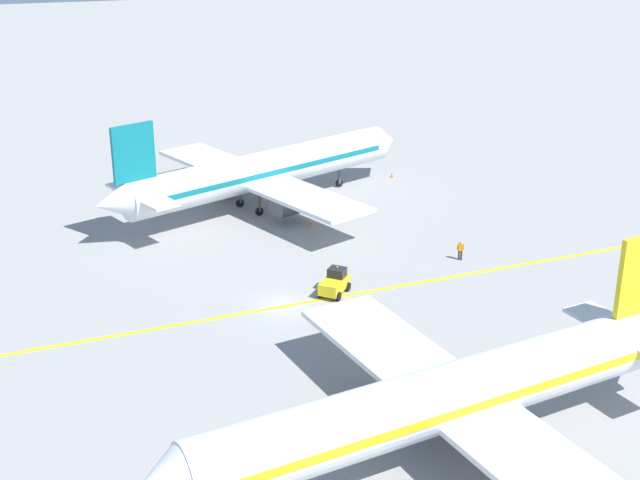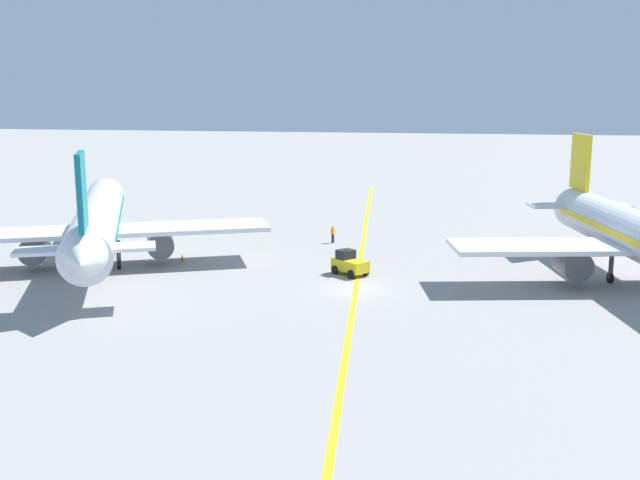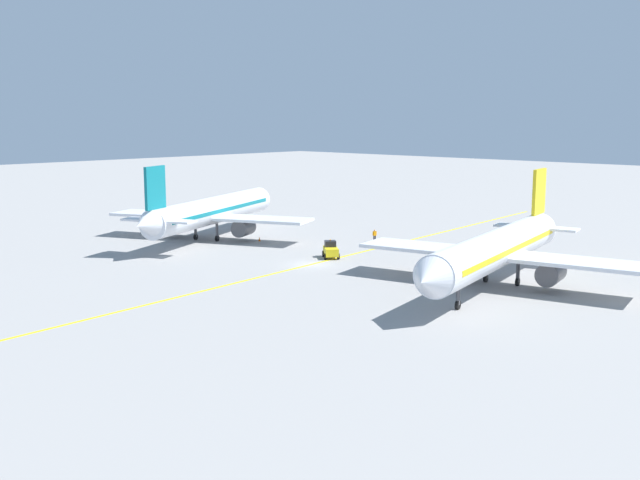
{
  "view_description": "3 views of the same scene",
  "coord_description": "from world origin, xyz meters",
  "px_view_note": "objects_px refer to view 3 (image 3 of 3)",
  "views": [
    {
      "loc": [
        -58.5,
        14.7,
        29.37
      ],
      "look_at": [
        0.37,
        -2.98,
        4.9
      ],
      "focal_mm": 50.0,
      "sensor_mm": 36.0,
      "label": 1
    },
    {
      "loc": [
        -6.94,
        53.09,
        14.57
      ],
      "look_at": [
        3.39,
        -3.89,
        2.84
      ],
      "focal_mm": 42.0,
      "sensor_mm": 36.0,
      "label": 2
    },
    {
      "loc": [
        -56.69,
        58.8,
        16.18
      ],
      "look_at": [
        1.15,
        -2.62,
        2.31
      ],
      "focal_mm": 42.0,
      "sensor_mm": 36.0,
      "label": 3
    }
  ],
  "objects_px": {
    "airplane_adjacent_stand": "(211,211)",
    "baggage_tug_white": "(331,250)",
    "traffic_cone_mid_apron": "(270,221)",
    "ground_crew_worker": "(375,235)",
    "airplane_at_gate": "(498,249)",
    "traffic_cone_near_nose": "(259,239)"
  },
  "relations": [
    {
      "from": "airplane_at_gate",
      "to": "ground_crew_worker",
      "type": "xyz_separation_m",
      "value": [
        25.21,
        -12.4,
        -2.8
      ]
    },
    {
      "from": "airplane_adjacent_stand",
      "to": "baggage_tug_white",
      "type": "xyz_separation_m",
      "value": [
        -20.98,
        -0.8,
        -2.81
      ]
    },
    {
      "from": "ground_crew_worker",
      "to": "traffic_cone_near_nose",
      "type": "xyz_separation_m",
      "value": [
        11.56,
        9.85,
        -0.63
      ]
    },
    {
      "from": "airplane_adjacent_stand",
      "to": "traffic_cone_mid_apron",
      "type": "relative_size",
      "value": 61.39
    },
    {
      "from": "airplane_at_gate",
      "to": "baggage_tug_white",
      "type": "bearing_deg",
      "value": -0.62
    },
    {
      "from": "traffic_cone_mid_apron",
      "to": "airplane_adjacent_stand",
      "type": "bearing_deg",
      "value": 109.01
    },
    {
      "from": "airplane_at_gate",
      "to": "airplane_adjacent_stand",
      "type": "xyz_separation_m",
      "value": [
        42.85,
        0.56,
        0.0
      ]
    },
    {
      "from": "airplane_at_gate",
      "to": "traffic_cone_mid_apron",
      "type": "relative_size",
      "value": 64.23
    },
    {
      "from": "airplane_adjacent_stand",
      "to": "ground_crew_worker",
      "type": "relative_size",
      "value": 20.1
    },
    {
      "from": "airplane_at_gate",
      "to": "traffic_cone_mid_apron",
      "type": "xyz_separation_m",
      "value": [
        48.25,
        -15.11,
        -3.43
      ]
    },
    {
      "from": "airplane_adjacent_stand",
      "to": "traffic_cone_near_nose",
      "type": "bearing_deg",
      "value": -152.91
    },
    {
      "from": "traffic_cone_near_nose",
      "to": "baggage_tug_white",
      "type": "bearing_deg",
      "value": 171.18
    },
    {
      "from": "baggage_tug_white",
      "to": "ground_crew_worker",
      "type": "height_order",
      "value": "baggage_tug_white"
    },
    {
      "from": "traffic_cone_near_nose",
      "to": "traffic_cone_mid_apron",
      "type": "height_order",
      "value": "same"
    },
    {
      "from": "airplane_adjacent_stand",
      "to": "traffic_cone_mid_apron",
      "type": "distance_m",
      "value": 16.93
    },
    {
      "from": "baggage_tug_white",
      "to": "airplane_at_gate",
      "type": "bearing_deg",
      "value": 179.38
    },
    {
      "from": "ground_crew_worker",
      "to": "airplane_at_gate",
      "type": "bearing_deg",
      "value": 153.81
    },
    {
      "from": "airplane_at_gate",
      "to": "airplane_adjacent_stand",
      "type": "height_order",
      "value": "same"
    },
    {
      "from": "airplane_at_gate",
      "to": "ground_crew_worker",
      "type": "relative_size",
      "value": 21.03
    },
    {
      "from": "airplane_adjacent_stand",
      "to": "ground_crew_worker",
      "type": "height_order",
      "value": "airplane_adjacent_stand"
    },
    {
      "from": "baggage_tug_white",
      "to": "traffic_cone_mid_apron",
      "type": "bearing_deg",
      "value": -29.42
    },
    {
      "from": "ground_crew_worker",
      "to": "traffic_cone_mid_apron",
      "type": "relative_size",
      "value": 3.05
    }
  ]
}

